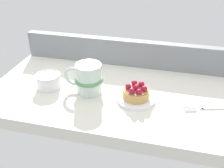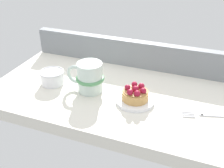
{
  "view_description": "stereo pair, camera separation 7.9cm",
  "coord_description": "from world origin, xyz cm",
  "px_view_note": "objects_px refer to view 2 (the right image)",
  "views": [
    {
      "loc": [
        12.3,
        -69.03,
        44.98
      ],
      "look_at": [
        -4.04,
        -3.0,
        4.3
      ],
      "focal_mm": 41.66,
      "sensor_mm": 36.0,
      "label": 1
    },
    {
      "loc": [
        19.86,
        -66.69,
        44.98
      ],
      "look_at": [
        -4.04,
        -3.0,
        4.3
      ],
      "focal_mm": 41.66,
      "sensor_mm": 36.0,
      "label": 2
    }
  ],
  "objects_px": {
    "coffee_mug": "(89,77)",
    "raspberry_tart": "(135,94)",
    "sugar_bowl": "(52,77)",
    "dessert_plate": "(135,100)",
    "dessert_fork": "(209,115)"
  },
  "relations": [
    {
      "from": "raspberry_tart",
      "to": "sugar_bowl",
      "type": "xyz_separation_m",
      "value": [
        -0.29,
        0.01,
        -0.0
      ]
    },
    {
      "from": "dessert_plate",
      "to": "raspberry_tart",
      "type": "xyz_separation_m",
      "value": [
        0.0,
        0.0,
        0.02
      ]
    },
    {
      "from": "dessert_fork",
      "to": "coffee_mug",
      "type": "bearing_deg",
      "value": 178.95
    },
    {
      "from": "coffee_mug",
      "to": "sugar_bowl",
      "type": "xyz_separation_m",
      "value": [
        -0.14,
        -0.0,
        -0.02
      ]
    },
    {
      "from": "dessert_plate",
      "to": "coffee_mug",
      "type": "bearing_deg",
      "value": 175.66
    },
    {
      "from": "raspberry_tart",
      "to": "sugar_bowl",
      "type": "bearing_deg",
      "value": 178.35
    },
    {
      "from": "sugar_bowl",
      "to": "dessert_fork",
      "type": "bearing_deg",
      "value": -0.39
    },
    {
      "from": "sugar_bowl",
      "to": "coffee_mug",
      "type": "bearing_deg",
      "value": 1.43
    },
    {
      "from": "coffee_mug",
      "to": "dessert_fork",
      "type": "bearing_deg",
      "value": -1.05
    },
    {
      "from": "dessert_plate",
      "to": "raspberry_tart",
      "type": "relative_size",
      "value": 1.47
    },
    {
      "from": "dessert_fork",
      "to": "sugar_bowl",
      "type": "distance_m",
      "value": 0.51
    },
    {
      "from": "coffee_mug",
      "to": "raspberry_tart",
      "type": "bearing_deg",
      "value": -4.33
    },
    {
      "from": "dessert_plate",
      "to": "sugar_bowl",
      "type": "bearing_deg",
      "value": 178.34
    },
    {
      "from": "dessert_plate",
      "to": "raspberry_tart",
      "type": "height_order",
      "value": "raspberry_tart"
    },
    {
      "from": "coffee_mug",
      "to": "dessert_fork",
      "type": "height_order",
      "value": "coffee_mug"
    }
  ]
}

